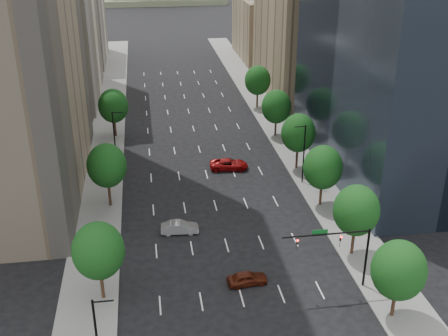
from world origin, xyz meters
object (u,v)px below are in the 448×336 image
car_red_far (229,164)px  car_silver (180,227)px  traffic_signal (345,246)px  car_maroon (247,278)px

car_red_far → car_silver: bearing=159.2°
traffic_signal → car_silver: traffic_signal is taller
car_red_far → car_maroon: bearing=-179.3°
traffic_signal → car_red_far: size_ratio=1.55×
traffic_signal → car_red_far: traffic_signal is taller
traffic_signal → car_maroon: 10.74m
car_maroon → car_red_far: 29.28m
car_silver → car_red_far: (8.93, 17.70, 0.05)m
car_silver → car_red_far: car_red_far is taller
car_silver → car_red_far: size_ratio=0.79×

